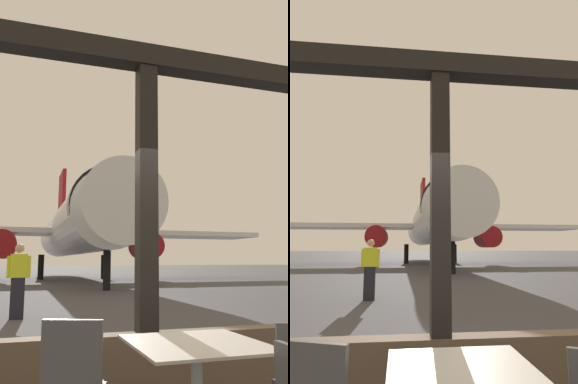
% 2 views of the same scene
% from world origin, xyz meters
% --- Properties ---
extents(ground_plane, '(220.00, 220.00, 0.00)m').
position_xyz_m(ground_plane, '(0.00, 40.00, 0.00)').
color(ground_plane, '#424247').
extents(window_frame, '(7.54, 0.24, 3.70)m').
position_xyz_m(window_frame, '(0.00, 0.00, 1.33)').
color(window_frame, brown).
rests_on(window_frame, ground).
extents(dining_table, '(0.91, 0.91, 0.76)m').
position_xyz_m(dining_table, '(-0.03, -1.27, 0.49)').
color(dining_table, '#ADA89E').
rests_on(dining_table, ground).
extents(cafe_chair_aisle_left, '(0.49, 0.49, 0.95)m').
position_xyz_m(cafe_chair_aisle_left, '(-0.87, -1.16, 0.56)').
color(cafe_chair_aisle_left, '#4C4C51').
rests_on(cafe_chair_aisle_left, ground).
extents(airplane, '(29.00, 29.39, 10.69)m').
position_xyz_m(airplane, '(2.70, 25.72, 3.76)').
color(airplane, silver).
rests_on(airplane, ground).
extents(ground_crew_worker, '(0.55, 0.22, 1.74)m').
position_xyz_m(ground_crew_worker, '(-1.26, 6.13, 0.90)').
color(ground_crew_worker, black).
rests_on(ground_crew_worker, ground).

